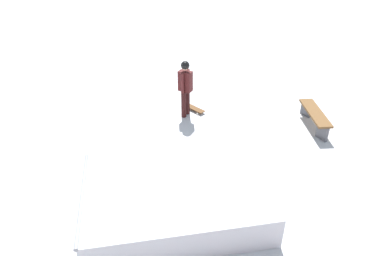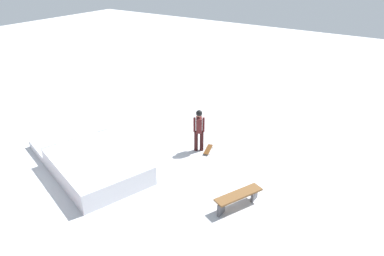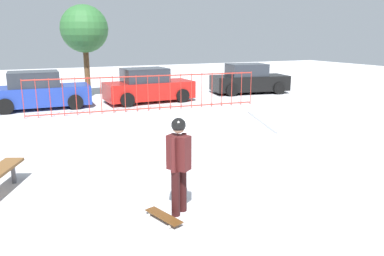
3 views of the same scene
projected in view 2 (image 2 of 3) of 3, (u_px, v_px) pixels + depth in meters
name	position (u px, v px, depth m)	size (l,w,h in m)	color
ground_plane	(90.00, 171.00, 12.91)	(60.00, 60.00, 0.00)	silver
skate_ramp	(92.00, 161.00, 12.91)	(5.93, 4.11, 0.74)	silver
skater	(199.00, 127.00, 13.85)	(0.40, 0.44, 1.73)	black
skateboard	(208.00, 149.00, 14.20)	(0.44, 0.82, 0.09)	#593314
park_bench	(238.00, 197.00, 10.96)	(1.01, 1.63, 0.48)	brown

